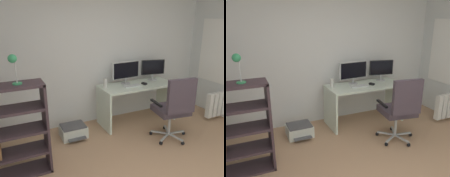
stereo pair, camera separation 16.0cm
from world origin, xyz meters
The scene contains 11 objects.
wall_back centered at (0.00, 2.38, 1.29)m, with size 4.90×0.10×2.58m, color silver.
desk centered at (0.75, 1.92, 0.55)m, with size 1.46×0.64×0.75m.
monitor_main centered at (0.57, 2.06, 1.01)m, with size 0.59×0.18×0.43m.
monitor_secondary centered at (1.20, 2.06, 1.00)m, with size 0.48×0.18×0.41m.
keyboard centered at (0.59, 1.85, 0.76)m, with size 0.34×0.13×0.02m, color silver.
computer_mouse centered at (0.87, 1.86, 0.77)m, with size 0.06×0.10×0.03m, color black.
desktop_speaker centered at (0.12, 2.01, 0.84)m, with size 0.07×0.07×0.17m, color silver.
office_chair centered at (0.87, 1.00, 0.61)m, with size 0.64×0.63×1.11m.
desk_lamp centered at (-1.41, 1.22, 1.48)m, with size 0.12×0.11×0.36m.
printer centered at (-0.56, 1.86, 0.11)m, with size 0.43×0.44×0.22m.
radiator centered at (2.35, 1.30, 0.30)m, with size 0.71×0.10×0.49m.
Camera 2 is at (-1.41, -1.71, 1.99)m, focal length 37.19 mm.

